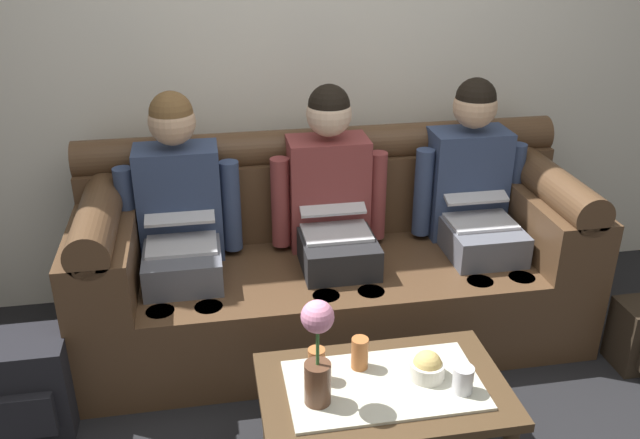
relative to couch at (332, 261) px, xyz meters
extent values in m
cube|color=silver|center=(0.00, 0.53, 1.08)|extent=(6.00, 0.12, 2.90)
cube|color=#513823|center=(0.00, -0.07, -0.16)|extent=(2.36, 0.88, 0.42)
cube|color=#513823|center=(0.00, 0.26, 0.25)|extent=(2.36, 0.22, 0.40)
cylinder|color=#513823|center=(0.00, 0.26, 0.51)|extent=(2.36, 0.18, 0.18)
cube|color=#513823|center=(-1.04, -0.07, 0.19)|extent=(0.28, 0.88, 0.28)
cylinder|color=#513823|center=(-1.04, -0.07, 0.38)|extent=(0.18, 0.88, 0.18)
cube|color=#513823|center=(1.04, -0.07, 0.19)|extent=(0.28, 0.88, 0.28)
cylinder|color=#513823|center=(1.04, -0.07, 0.38)|extent=(0.18, 0.88, 0.18)
cube|color=#595B66|center=(-0.70, -0.13, 0.13)|extent=(0.34, 0.40, 0.15)
cylinder|color=#595B66|center=(-0.80, -0.39, -0.16)|extent=(0.12, 0.12, 0.42)
cylinder|color=#595B66|center=(-0.60, -0.39, -0.16)|extent=(0.12, 0.12, 0.42)
cube|color=navy|center=(-0.70, 0.11, 0.32)|extent=(0.38, 0.22, 0.54)
cylinder|color=navy|center=(-0.94, 0.07, 0.30)|extent=(0.09, 0.09, 0.44)
cylinder|color=navy|center=(-0.47, 0.07, 0.30)|extent=(0.09, 0.09, 0.44)
sphere|color=tan|center=(-0.70, 0.09, 0.72)|extent=(0.21, 0.21, 0.21)
sphere|color=brown|center=(-0.70, 0.09, 0.76)|extent=(0.19, 0.19, 0.19)
cube|color=silver|center=(-0.70, -0.11, 0.21)|extent=(0.31, 0.22, 0.02)
cube|color=silver|center=(-0.70, 0.02, 0.32)|extent=(0.31, 0.21, 0.06)
cube|color=black|center=(-0.70, 0.01, 0.32)|extent=(0.27, 0.18, 0.05)
cube|color=#232326|center=(0.00, -0.13, 0.13)|extent=(0.34, 0.40, 0.15)
cylinder|color=#232326|center=(-0.10, -0.39, -0.16)|extent=(0.12, 0.12, 0.42)
cylinder|color=#232326|center=(0.10, -0.39, -0.16)|extent=(0.12, 0.12, 0.42)
cube|color=brown|center=(0.00, 0.11, 0.32)|extent=(0.38, 0.22, 0.54)
cylinder|color=brown|center=(-0.23, 0.07, 0.30)|extent=(0.09, 0.09, 0.44)
cylinder|color=brown|center=(0.23, 0.07, 0.30)|extent=(0.09, 0.09, 0.44)
sphere|color=beige|center=(0.00, 0.09, 0.72)|extent=(0.21, 0.21, 0.21)
sphere|color=black|center=(0.00, 0.09, 0.76)|extent=(0.19, 0.19, 0.19)
cube|color=silver|center=(0.00, -0.11, 0.21)|extent=(0.31, 0.22, 0.02)
cube|color=silver|center=(0.00, 0.04, 0.31)|extent=(0.31, 0.20, 0.09)
cube|color=black|center=(0.00, 0.03, 0.31)|extent=(0.27, 0.17, 0.07)
cube|color=#595B66|center=(0.70, -0.13, 0.13)|extent=(0.34, 0.40, 0.15)
cylinder|color=#595B66|center=(0.60, -0.39, -0.16)|extent=(0.12, 0.12, 0.42)
cylinder|color=#595B66|center=(0.80, -0.39, -0.16)|extent=(0.12, 0.12, 0.42)
cube|color=navy|center=(0.70, 0.11, 0.32)|extent=(0.38, 0.22, 0.54)
cylinder|color=navy|center=(0.47, 0.07, 0.30)|extent=(0.09, 0.09, 0.44)
cylinder|color=navy|center=(0.94, 0.07, 0.30)|extent=(0.09, 0.09, 0.44)
sphere|color=tan|center=(0.70, 0.09, 0.72)|extent=(0.21, 0.21, 0.21)
sphere|color=black|center=(0.70, 0.09, 0.76)|extent=(0.19, 0.19, 0.19)
cube|color=silver|center=(0.70, -0.11, 0.21)|extent=(0.31, 0.22, 0.02)
cube|color=silver|center=(0.70, 0.03, 0.32)|extent=(0.31, 0.21, 0.08)
cube|color=black|center=(0.70, 0.02, 0.31)|extent=(0.27, 0.18, 0.06)
cube|color=#47331E|center=(0.00, -0.98, 0.00)|extent=(0.89, 0.55, 0.04)
cube|color=beige|center=(0.00, -0.98, 0.02)|extent=(0.70, 0.39, 0.01)
cylinder|color=#47331E|center=(-0.40, -0.75, -0.19)|extent=(0.06, 0.06, 0.35)
cylinder|color=#47331E|center=(0.40, -0.75, -0.19)|extent=(0.06, 0.06, 0.35)
cylinder|color=brown|center=(-0.25, -1.03, 0.11)|extent=(0.09, 0.09, 0.16)
cylinder|color=#3D7538|center=(-0.25, -1.03, 0.26)|extent=(0.01, 0.01, 0.15)
sphere|color=pink|center=(-0.25, -1.03, 0.38)|extent=(0.11, 0.11, 0.11)
cylinder|color=silver|center=(0.16, -0.97, 0.06)|extent=(0.13, 0.13, 0.06)
sphere|color=#D8B766|center=(0.16, -0.97, 0.08)|extent=(0.11, 0.11, 0.11)
cylinder|color=#B26633|center=(-0.23, -0.91, 0.09)|extent=(0.06, 0.06, 0.13)
cylinder|color=silver|center=(0.26, -1.07, 0.08)|extent=(0.07, 0.07, 0.10)
cylinder|color=#B26633|center=(-0.06, -0.87, 0.09)|extent=(0.06, 0.06, 0.12)
cube|color=black|center=(-1.33, -0.50, -0.16)|extent=(0.33, 0.26, 0.41)
cube|color=black|center=(-1.33, -0.65, -0.20)|extent=(0.23, 0.05, 0.19)
camera|label=1|loc=(-0.57, -2.86, 1.60)|focal=38.19mm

